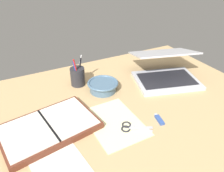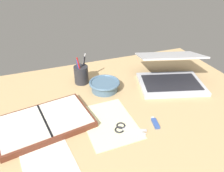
{
  "view_description": "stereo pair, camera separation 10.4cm",
  "coord_description": "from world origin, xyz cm",
  "views": [
    {
      "loc": [
        -41.77,
        -72.65,
        63.45
      ],
      "look_at": [
        -1.15,
        6.14,
        9.0
      ],
      "focal_mm": 35.0,
      "sensor_mm": 36.0,
      "label": 1
    },
    {
      "loc": [
        -32.27,
        -76.86,
        63.45
      ],
      "look_at": [
        -1.15,
        6.14,
        9.0
      ],
      "focal_mm": 35.0,
      "sensor_mm": 36.0,
      "label": 2
    }
  ],
  "objects": [
    {
      "name": "scissors",
      "position": [
        -4.47,
        -16.17,
        2.34
      ],
      "size": [
        12.23,
        10.58,
        0.8
      ],
      "rotation": [
        0.0,
        0.0,
        -0.63
      ],
      "color": "#B7B7BC",
      "rests_on": "desk_top"
    },
    {
      "name": "bowl",
      "position": [
        -2.2,
        14.33,
        4.93
      ],
      "size": [
        15.9,
        15.9,
        5.23
      ],
      "color": "slate",
      "rests_on": "desk_top"
    },
    {
      "name": "desk_top",
      "position": [
        0.0,
        0.0,
        1.0
      ],
      "size": [
        140.0,
        100.0,
        2.0
      ],
      "primitive_type": "cube",
      "color": "tan",
      "rests_on": "ground"
    },
    {
      "name": "usb_drive",
      "position": [
        9.11,
        -18.05,
        2.5
      ],
      "size": [
        3.18,
        7.37,
        1.0
      ],
      "rotation": [
        0.0,
        0.0,
        -0.21
      ],
      "color": "#33519E",
      "rests_on": "desk_top"
    },
    {
      "name": "paper_sheet_front",
      "position": [
        -8.68,
        -10.31,
        2.08
      ],
      "size": [
        21.25,
        28.98,
        0.16
      ],
      "primitive_type": "cube",
      "rotation": [
        0.0,
        0.0,
        0.02
      ],
      "color": "#F4EFB2",
      "rests_on": "desk_top"
    },
    {
      "name": "planner",
      "position": [
        -34.1,
        -2.29,
        3.35
      ],
      "size": [
        40.62,
        30.22,
        2.89
      ],
      "rotation": [
        0.0,
        0.0,
        0.16
      ],
      "color": "brown",
      "rests_on": "desk_top"
    },
    {
      "name": "laptop",
      "position": [
        33.74,
        9.38,
        7.42
      ],
      "size": [
        41.46,
        41.18,
        17.26
      ],
      "rotation": [
        0.0,
        0.0,
        -0.29
      ],
      "color": "silver",
      "rests_on": "desk_top"
    },
    {
      "name": "paper_sheet_beside_planner",
      "position": [
        -35.61,
        -19.5,
        2.08
      ],
      "size": [
        20.28,
        27.93,
        0.16
      ],
      "primitive_type": "cube",
      "rotation": [
        0.0,
        0.0,
        0.14
      ],
      "color": "silver",
      "rests_on": "desk_top"
    },
    {
      "name": "pen_cup",
      "position": [
        -11.4,
        26.19,
        7.09
      ],
      "size": [
        7.64,
        7.64,
        16.85
      ],
      "color": "#28282D",
      "rests_on": "desk_top"
    }
  ]
}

